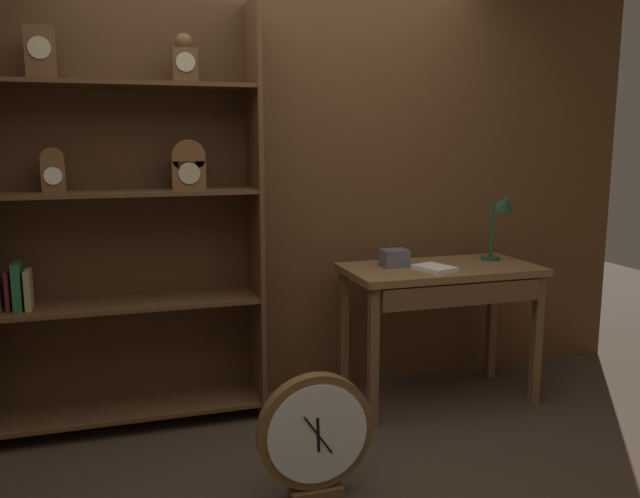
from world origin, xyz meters
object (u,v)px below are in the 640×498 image
at_px(toolbox_small, 394,258).
at_px(open_repair_manual, 434,268).
at_px(desk_lamp, 502,214).
at_px(round_clock_large, 316,435).
at_px(workbench, 442,286).
at_px(bookshelf, 122,219).

relative_size(toolbox_small, open_repair_manual, 0.68).
bearing_deg(desk_lamp, toolbox_small, 178.15).
bearing_deg(round_clock_large, workbench, 38.01).
relative_size(desk_lamp, round_clock_large, 0.77).
relative_size(open_repair_manual, round_clock_large, 0.39).
bearing_deg(desk_lamp, round_clock_large, -149.09).
xyz_separation_m(bookshelf, open_repair_manual, (1.67, -0.33, -0.30)).
distance_m(bookshelf, workbench, 1.83).
height_order(desk_lamp, toolbox_small, desk_lamp).
height_order(toolbox_small, round_clock_large, toolbox_small).
relative_size(workbench, desk_lamp, 2.62).
bearing_deg(round_clock_large, bookshelf, 125.62).
distance_m(bookshelf, desk_lamp, 2.20).
xyz_separation_m(workbench, toolbox_small, (-0.26, 0.09, 0.16)).
bearing_deg(open_repair_manual, workbench, 23.30).
relative_size(bookshelf, open_repair_manual, 10.33).
height_order(toolbox_small, open_repair_manual, toolbox_small).
bearing_deg(bookshelf, open_repair_manual, -11.34).
bearing_deg(bookshelf, workbench, -8.27).
bearing_deg(open_repair_manual, round_clock_large, -159.37).
height_order(workbench, desk_lamp, desk_lamp).
relative_size(bookshelf, round_clock_large, 4.07).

